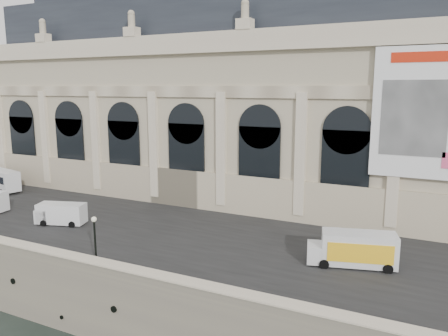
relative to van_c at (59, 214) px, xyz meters
The scene contains 7 objects.
quay 29.43m from the van_c, 62.26° to the left, with size 160.00×70.00×6.00m, color gray.
street 14.42m from the van_c, 19.40° to the left, with size 160.00×24.00×0.06m, color #2D2D2D.
parapet 16.08m from the van_c, 32.47° to the right, with size 160.00×1.40×1.21m.
museum 26.09m from the van_c, 70.69° to the left, with size 69.00×18.70×29.10m.
van_c is the anchor object (origin of this frame).
box_truck 32.57m from the van_c, ahead, with size 7.93×4.29×3.05m.
lamp_right 14.50m from the van_c, 31.45° to the right, with size 0.47×0.47×4.59m.
Camera 1 is at (24.64, -25.76, 21.46)m, focal length 35.00 mm.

